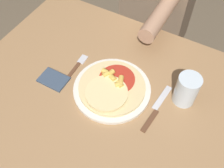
{
  "coord_description": "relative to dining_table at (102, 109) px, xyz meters",
  "views": [
    {
      "loc": [
        0.3,
        -0.46,
        1.59
      ],
      "look_at": [
        0.03,
        0.03,
        0.81
      ],
      "focal_mm": 42.0,
      "sensor_mm": 36.0,
      "label": 1
    }
  ],
  "objects": [
    {
      "name": "plate",
      "position": [
        0.03,
        0.03,
        0.13
      ],
      "size": [
        0.29,
        0.29,
        0.01
      ],
      "color": "silver",
      "rests_on": "dining_table"
    },
    {
      "name": "ground_plane",
      "position": [
        0.0,
        0.0,
        -0.65
      ],
      "size": [
        8.0,
        8.0,
        0.0
      ],
      "primitive_type": "plane",
      "color": "brown"
    },
    {
      "name": "napkin",
      "position": [
        -0.19,
        -0.04,
        0.13
      ],
      "size": [
        0.11,
        0.08,
        0.01
      ],
      "color": "#38475B",
      "rests_on": "dining_table"
    },
    {
      "name": "knife",
      "position": [
        0.21,
        0.03,
        0.13
      ],
      "size": [
        0.03,
        0.22,
        0.0
      ],
      "color": "brown",
      "rests_on": "dining_table"
    },
    {
      "name": "fork",
      "position": [
        -0.15,
        0.05,
        0.13
      ],
      "size": [
        0.03,
        0.18,
        0.0
      ],
      "color": "brown",
      "rests_on": "dining_table"
    },
    {
      "name": "person_diner",
      "position": [
        -0.05,
        0.66,
        0.05
      ],
      "size": [
        0.35,
        0.52,
        1.2
      ],
      "color": "#2D2D38",
      "rests_on": "ground_plane"
    },
    {
      "name": "pizza",
      "position": [
        0.03,
        0.02,
        0.15
      ],
      "size": [
        0.25,
        0.25,
        0.04
      ],
      "color": "#E0C689",
      "rests_on": "plate"
    },
    {
      "name": "dining_table",
      "position": [
        0.0,
        0.0,
        0.0
      ],
      "size": [
        1.06,
        0.86,
        0.77
      ],
      "color": "#9E754C",
      "rests_on": "ground_plane"
    },
    {
      "name": "drinking_glass",
      "position": [
        0.28,
        0.12,
        0.19
      ],
      "size": [
        0.08,
        0.08,
        0.12
      ],
      "color": "silver",
      "rests_on": "dining_table"
    }
  ]
}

